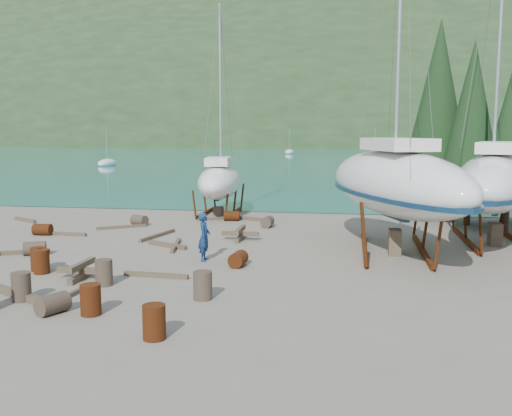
% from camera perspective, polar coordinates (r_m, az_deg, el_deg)
% --- Properties ---
extents(ground, '(600.00, 600.00, 0.00)m').
position_cam_1_polar(ground, '(22.11, -6.93, -5.81)').
color(ground, '#686452').
rests_on(ground, ground).
extents(bay_water, '(700.00, 700.00, 0.00)m').
position_cam_1_polar(bay_water, '(335.70, 8.53, 6.72)').
color(bay_water, '#18667A').
rests_on(bay_water, ground).
extents(far_hill, '(800.00, 360.00, 110.00)m').
position_cam_1_polar(far_hill, '(340.70, 8.55, 6.73)').
color(far_hill, '#203118').
rests_on(far_hill, ground).
extents(far_house_left, '(6.60, 5.60, 5.60)m').
position_cam_1_polar(far_house_left, '(220.76, -7.97, 7.03)').
color(far_house_left, beige).
rests_on(far_house_left, ground).
extents(far_house_center, '(6.60, 5.60, 5.60)m').
position_cam_1_polar(far_house_center, '(212.24, 2.46, 7.07)').
color(far_house_center, beige).
rests_on(far_house_center, ground).
extents(far_house_right, '(6.60, 5.60, 5.60)m').
position_cam_1_polar(far_house_right, '(211.97, 16.10, 6.78)').
color(far_house_right, beige).
rests_on(far_house_right, ground).
extents(cypress_near_right, '(3.60, 3.60, 10.00)m').
position_cam_1_polar(cypress_near_right, '(33.23, 20.77, 8.31)').
color(cypress_near_right, black).
rests_on(cypress_near_right, ground).
extents(cypress_mid_right, '(3.06, 3.06, 8.50)m').
position_cam_1_polar(cypress_mid_right, '(31.60, 24.08, 6.62)').
color(cypress_mid_right, black).
rests_on(cypress_mid_right, ground).
extents(cypress_back_left, '(4.14, 4.14, 11.50)m').
position_cam_1_polar(cypress_back_left, '(34.98, 17.75, 9.82)').
color(cypress_back_left, black).
rests_on(cypress_back_left, ground).
extents(moored_boat_left, '(2.00, 5.00, 6.05)m').
position_cam_1_polar(moored_boat_left, '(88.47, -14.65, 4.35)').
color(moored_boat_left, silver).
rests_on(moored_boat_left, ground).
extents(moored_boat_mid, '(2.00, 5.00, 6.05)m').
position_cam_1_polar(moored_boat_mid, '(100.79, 11.74, 4.82)').
color(moored_boat_mid, silver).
rests_on(moored_boat_mid, ground).
extents(moored_boat_far, '(2.00, 5.00, 6.05)m').
position_cam_1_polar(moored_boat_far, '(131.46, 3.35, 5.59)').
color(moored_boat_far, silver).
rests_on(moored_boat_far, ground).
extents(large_sailboat_near, '(7.37, 12.36, 18.73)m').
position_cam_1_polar(large_sailboat_near, '(24.76, 13.78, 2.54)').
color(large_sailboat_near, silver).
rests_on(large_sailboat_near, ground).
extents(large_sailboat_far, '(6.36, 11.65, 17.70)m').
position_cam_1_polar(large_sailboat_far, '(28.21, 22.79, 2.51)').
color(large_sailboat_far, silver).
rests_on(large_sailboat_far, ground).
extents(small_sailboat_shore, '(3.44, 8.21, 12.73)m').
position_cam_1_polar(small_sailboat_shore, '(35.22, -3.67, 2.71)').
color(small_sailboat_shore, silver).
rests_on(small_sailboat_shore, ground).
extents(worker, '(0.51, 0.74, 1.94)m').
position_cam_1_polar(worker, '(22.79, -5.19, -2.89)').
color(worker, '#11284E').
rests_on(worker, ground).
extents(drum_1, '(0.90, 1.04, 0.58)m').
position_cam_1_polar(drum_1, '(17.35, -19.65, -9.00)').
color(drum_1, '#2D2823').
rests_on(drum_1, ground).
extents(drum_2, '(0.90, 0.62, 0.58)m').
position_cam_1_polar(drum_2, '(30.29, -20.57, -2.02)').
color(drum_2, '#5F2F10').
rests_on(drum_2, ground).
extents(drum_3, '(0.58, 0.58, 0.88)m').
position_cam_1_polar(drum_3, '(16.87, -16.20, -8.80)').
color(drum_3, '#5F2F10').
rests_on(drum_3, ground).
extents(drum_4, '(0.94, 0.68, 0.58)m').
position_cam_1_polar(drum_4, '(32.92, -2.45, -0.80)').
color(drum_4, '#5F2F10').
rests_on(drum_4, ground).
extents(drum_5, '(0.58, 0.58, 0.88)m').
position_cam_1_polar(drum_5, '(17.73, -5.35, -7.71)').
color(drum_5, '#2D2823').
rests_on(drum_5, ground).
extents(drum_6, '(0.67, 0.94, 0.58)m').
position_cam_1_polar(drum_6, '(21.88, -1.79, -5.12)').
color(drum_6, '#5F2F10').
rests_on(drum_6, ground).
extents(drum_7, '(0.58, 0.58, 0.88)m').
position_cam_1_polar(drum_7, '(14.64, -10.15, -11.16)').
color(drum_7, '#5F2F10').
rests_on(drum_7, ground).
extents(drum_9, '(1.04, 0.90, 0.58)m').
position_cam_1_polar(drum_9, '(31.94, -11.59, -1.21)').
color(drum_9, '#2D2823').
rests_on(drum_9, ground).
extents(drum_10, '(0.58, 0.58, 0.88)m').
position_cam_1_polar(drum_10, '(22.68, -20.91, -4.79)').
color(drum_10, '#5F2F10').
rests_on(drum_10, ground).
extents(drum_11, '(0.65, 0.92, 0.58)m').
position_cam_1_polar(drum_11, '(30.75, 1.16, -1.39)').
color(drum_11, '#2D2823').
rests_on(drum_11, ground).
extents(drum_14, '(0.58, 0.58, 0.88)m').
position_cam_1_polar(drum_14, '(22.21, -20.67, -5.03)').
color(drum_14, '#5F2F10').
rests_on(drum_14, ground).
extents(drum_15, '(1.04, 0.88, 0.58)m').
position_cam_1_polar(drum_15, '(25.56, -21.25, -3.78)').
color(drum_15, '#2D2823').
rests_on(drum_15, ground).
extents(drum_16, '(0.58, 0.58, 0.88)m').
position_cam_1_polar(drum_16, '(18.92, -22.42, -7.29)').
color(drum_16, '#2D2823').
rests_on(drum_16, ground).
extents(drum_17, '(0.58, 0.58, 0.88)m').
position_cam_1_polar(drum_17, '(19.88, -14.96, -6.25)').
color(drum_17, '#2D2823').
rests_on(drum_17, ground).
extents(timber_2, '(1.93, 1.21, 0.19)m').
position_cam_1_polar(timber_2, '(35.28, -22.10, -1.11)').
color(timber_2, brown).
rests_on(timber_2, ground).
extents(timber_3, '(0.37, 2.83, 0.15)m').
position_cam_1_polar(timber_3, '(18.68, -18.51, -8.45)').
color(timber_3, brown).
rests_on(timber_3, ground).
extents(timber_5, '(2.42, 0.33, 0.16)m').
position_cam_1_polar(timber_5, '(20.62, -9.98, -6.63)').
color(timber_5, brown).
rests_on(timber_5, ground).
extents(timber_6, '(2.04, 1.02, 0.19)m').
position_cam_1_polar(timber_6, '(33.24, -0.93, -1.05)').
color(timber_6, brown).
rests_on(timber_6, ground).
extents(timber_8, '(2.09, 1.16, 0.19)m').
position_cam_1_polar(timber_8, '(25.82, -8.85, -3.68)').
color(timber_8, brown).
rests_on(timber_8, ground).
extents(timber_9, '(2.24, 1.34, 0.15)m').
position_cam_1_polar(timber_9, '(33.40, -3.77, -1.05)').
color(timber_9, brown).
rests_on(timber_9, ground).
extents(timber_10, '(0.83, 3.06, 0.16)m').
position_cam_1_polar(timber_10, '(28.30, -9.82, -2.72)').
color(timber_10, brown).
rests_on(timber_10, ground).
extents(timber_11, '(0.68, 2.82, 0.15)m').
position_cam_1_polar(timber_11, '(25.78, -8.05, -3.72)').
color(timber_11, brown).
rests_on(timber_11, ground).
extents(timber_12, '(2.13, 1.13, 0.17)m').
position_cam_1_polar(timber_12, '(26.00, -22.41, -4.12)').
color(timber_12, brown).
rests_on(timber_12, ground).
extents(timber_15, '(2.24, 1.61, 0.15)m').
position_cam_1_polar(timber_15, '(31.25, -13.29, -1.85)').
color(timber_15, brown).
rests_on(timber_15, ground).
extents(timber_16, '(2.81, 1.65, 0.23)m').
position_cam_1_polar(timber_16, '(19.08, -22.25, -8.17)').
color(timber_16, brown).
rests_on(timber_16, ground).
extents(timber_17, '(2.18, 0.29, 0.16)m').
position_cam_1_polar(timber_17, '(29.84, -18.47, -2.47)').
color(timber_17, brown).
rests_on(timber_17, ground).
extents(timber_pile_fore, '(1.80, 1.80, 0.60)m').
position_cam_1_polar(timber_pile_fore, '(20.97, -17.02, -6.00)').
color(timber_pile_fore, brown).
rests_on(timber_pile_fore, ground).
extents(timber_pile_aft, '(1.80, 1.80, 0.60)m').
position_cam_1_polar(timber_pile_aft, '(27.16, -1.59, -2.58)').
color(timber_pile_aft, brown).
rests_on(timber_pile_aft, ground).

